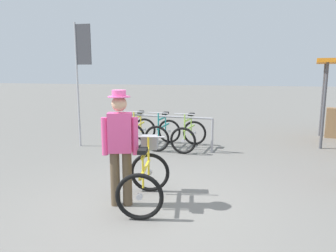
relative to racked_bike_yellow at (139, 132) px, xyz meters
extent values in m
plane|color=slate|center=(1.46, -3.80, -0.37)|extent=(80.00, 80.00, 0.00)
cylinder|color=#99999E|center=(-0.43, -0.14, 0.06)|extent=(0.06, 0.06, 0.85)
cylinder|color=#99999E|center=(2.01, -0.35, 0.06)|extent=(0.06, 0.06, 0.85)
cylinder|color=#99999E|center=(0.79, -0.25, 0.48)|extent=(2.45, 0.26, 0.05)
torus|color=black|center=(-0.01, 0.51, -0.04)|extent=(0.66, 0.10, 0.66)
cylinder|color=#B7B7BC|center=(-0.01, 0.51, -0.04)|extent=(0.08, 0.07, 0.08)
torus|color=black|center=(0.01, -0.51, -0.04)|extent=(0.66, 0.10, 0.66)
cylinder|color=#B7B7BC|center=(0.01, -0.51, -0.04)|extent=(0.08, 0.07, 0.08)
cube|color=yellow|center=(0.00, 0.00, 0.19)|extent=(0.05, 0.92, 0.04)
cube|color=yellow|center=(0.00, -0.05, 0.41)|extent=(0.05, 0.61, 0.04)
cylinder|color=yellow|center=(0.00, 0.18, 0.24)|extent=(0.03, 0.03, 0.55)
cube|color=black|center=(0.00, 0.18, 0.51)|extent=(0.12, 0.24, 0.06)
cylinder|color=yellow|center=(0.01, -0.39, 0.28)|extent=(0.03, 0.03, 0.63)
cylinder|color=#B7B7BC|center=(0.01, -0.39, 0.59)|extent=(0.52, 0.04, 0.03)
torus|color=black|center=(0.73, 0.45, -0.04)|extent=(0.66, 0.12, 0.66)
cylinder|color=#B7B7BC|center=(0.73, 0.45, -0.04)|extent=(0.08, 0.07, 0.08)
torus|color=black|center=(0.66, -0.57, -0.04)|extent=(0.66, 0.12, 0.66)
cylinder|color=#B7B7BC|center=(0.66, -0.57, -0.04)|extent=(0.08, 0.07, 0.08)
cube|color=teal|center=(0.70, -0.06, 0.19)|extent=(0.10, 0.92, 0.04)
cube|color=teal|center=(0.69, -0.11, 0.41)|extent=(0.08, 0.61, 0.04)
cylinder|color=teal|center=(0.71, 0.12, 0.24)|extent=(0.03, 0.03, 0.55)
cube|color=black|center=(0.71, 0.12, 0.51)|extent=(0.14, 0.25, 0.06)
cylinder|color=teal|center=(0.67, -0.45, 0.28)|extent=(0.03, 0.03, 0.63)
cylinder|color=#B7B7BC|center=(0.67, -0.45, 0.59)|extent=(0.52, 0.07, 0.03)
torus|color=black|center=(1.46, 0.39, -0.04)|extent=(0.66, 0.15, 0.66)
cylinder|color=#B7B7BC|center=(1.46, 0.39, -0.04)|extent=(0.09, 0.07, 0.08)
torus|color=black|center=(1.33, -0.62, -0.04)|extent=(0.66, 0.15, 0.66)
cylinder|color=#B7B7BC|center=(1.33, -0.62, -0.04)|extent=(0.09, 0.07, 0.08)
cube|color=#9ED14C|center=(1.39, -0.12, 0.19)|extent=(0.14, 0.92, 0.04)
cube|color=#9ED14C|center=(1.39, -0.17, 0.41)|extent=(0.11, 0.61, 0.04)
cylinder|color=#9ED14C|center=(1.42, 0.06, 0.24)|extent=(0.03, 0.03, 0.55)
cube|color=black|center=(1.42, 0.06, 0.51)|extent=(0.15, 0.25, 0.06)
cylinder|color=#9ED14C|center=(1.35, -0.50, 0.28)|extent=(0.03, 0.03, 0.63)
cylinder|color=#B7B7BC|center=(1.35, -0.50, 0.59)|extent=(0.52, 0.09, 0.03)
torus|color=black|center=(1.42, -4.13, -0.04)|extent=(0.66, 0.16, 0.66)
cylinder|color=#B7B7BC|center=(1.42, -4.13, -0.04)|extent=(0.09, 0.07, 0.08)
torus|color=black|center=(1.26, -3.12, -0.04)|extent=(0.66, 0.16, 0.66)
cylinder|color=#B7B7BC|center=(1.26, -3.12, -0.04)|extent=(0.09, 0.07, 0.08)
cube|color=yellow|center=(1.34, -3.62, 0.19)|extent=(0.18, 0.91, 0.04)
cube|color=yellow|center=(1.33, -3.57, 0.41)|extent=(0.13, 0.61, 0.04)
cylinder|color=yellow|center=(1.37, -3.80, 0.24)|extent=(0.03, 0.03, 0.55)
cube|color=black|center=(1.37, -3.80, 0.51)|extent=(0.16, 0.26, 0.06)
cylinder|color=yellow|center=(1.28, -3.24, 0.28)|extent=(0.03, 0.03, 0.63)
cylinder|color=#B7B7BC|center=(1.28, -3.24, 0.59)|extent=(0.52, 0.11, 0.03)
cube|color=gray|center=(1.25, -3.10, 0.47)|extent=(0.29, 0.24, 0.22)
cylinder|color=brown|center=(1.09, -3.70, 0.04)|extent=(0.14, 0.14, 0.82)
cylinder|color=brown|center=(0.91, -3.75, 0.04)|extent=(0.14, 0.14, 0.82)
cube|color=#E54C8C|center=(1.00, -3.73, 0.74)|extent=(0.38, 0.28, 0.58)
cylinder|color=#E54C8C|center=(1.22, -3.69, 0.69)|extent=(0.09, 0.09, 0.55)
cylinder|color=#E54C8C|center=(0.79, -3.81, 0.69)|extent=(0.09, 0.09, 0.55)
sphere|color=tan|center=(1.00, -3.73, 1.16)|extent=(0.22, 0.22, 0.22)
cylinder|color=#E05999|center=(1.00, -3.73, 1.26)|extent=(0.32, 0.32, 0.02)
cylinder|color=#E05999|center=(1.00, -3.73, 1.31)|extent=(0.20, 0.20, 0.09)
cylinder|color=#4C4C51|center=(5.06, 2.52, 0.73)|extent=(0.07, 0.07, 2.20)
cylinder|color=#4C4C51|center=(4.71, 0.75, 0.73)|extent=(0.07, 0.07, 2.20)
cylinder|color=#B2B2B7|center=(-1.50, -0.47, 1.23)|extent=(0.05, 0.05, 3.20)
cube|color=#4C4C51|center=(-1.28, -0.47, 2.28)|extent=(0.40, 0.03, 1.00)
camera|label=1|loc=(2.73, -7.88, 1.62)|focal=33.48mm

